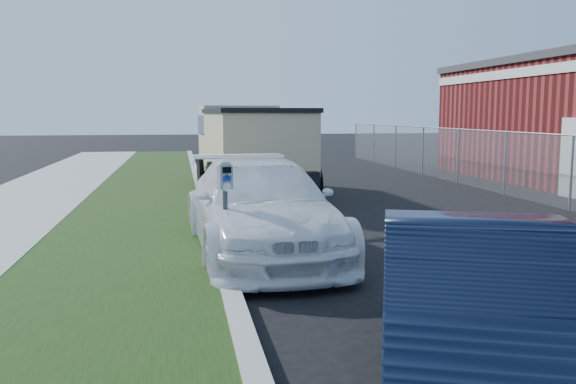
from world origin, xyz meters
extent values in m
plane|color=black|center=(0.00, 0.00, 0.00)|extent=(120.00, 120.00, 0.00)
cube|color=gray|center=(-2.60, 2.00, 0.07)|extent=(0.25, 50.00, 0.15)
cube|color=black|center=(-4.20, 2.00, 0.07)|extent=(3.00, 50.00, 0.13)
plane|color=slate|center=(6.00, 7.00, 0.90)|extent=(0.00, 30.00, 30.00)
cylinder|color=#8E949B|center=(6.00, 7.00, 1.80)|extent=(0.04, 30.00, 0.04)
cylinder|color=#8E949B|center=(6.00, 4.00, 0.90)|extent=(0.06, 0.06, 1.80)
cylinder|color=#8E949B|center=(6.00, 7.00, 0.90)|extent=(0.06, 0.06, 1.80)
cylinder|color=#8E949B|center=(6.00, 10.00, 0.90)|extent=(0.06, 0.06, 1.80)
cylinder|color=#8E949B|center=(6.00, 13.00, 0.90)|extent=(0.06, 0.06, 1.80)
cylinder|color=#8E949B|center=(6.00, 16.00, 0.90)|extent=(0.06, 0.06, 1.80)
cylinder|color=#8E949B|center=(6.00, 19.00, 0.90)|extent=(0.06, 0.06, 1.80)
cylinder|color=#8E949B|center=(6.00, 22.00, 0.90)|extent=(0.06, 0.06, 1.80)
cube|color=silver|center=(7.48, 8.00, 3.60)|extent=(0.06, 14.00, 0.30)
cube|color=silver|center=(7.45, 6.00, 1.10)|extent=(0.08, 1.10, 2.20)
cylinder|color=#3F4247|center=(-2.57, -0.48, 0.69)|extent=(0.09, 0.09, 1.09)
cube|color=slate|center=(-2.57, -0.48, 1.42)|extent=(0.23, 0.19, 0.33)
ellipsoid|color=slate|center=(-2.57, -0.48, 1.59)|extent=(0.24, 0.20, 0.12)
cube|color=black|center=(-2.54, -0.55, 1.53)|extent=(0.13, 0.05, 0.09)
cube|color=#0D2F96|center=(-2.54, -0.54, 1.41)|extent=(0.12, 0.05, 0.08)
cylinder|color=silver|center=(-2.54, -0.54, 1.29)|extent=(0.12, 0.05, 0.12)
cube|color=#3F4247|center=(-2.54, -0.54, 1.44)|extent=(0.04, 0.02, 0.05)
imported|color=white|center=(-1.88, 0.85, 0.77)|extent=(2.42, 5.43, 1.55)
imported|color=black|center=(-0.87, -4.66, 0.72)|extent=(2.87, 4.62, 1.44)
cube|color=black|center=(-1.15, 8.41, 0.73)|extent=(2.62, 6.55, 0.35)
cube|color=tan|center=(-1.30, 10.72, 1.56)|extent=(2.47, 1.96, 2.01)
cube|color=black|center=(-1.30, 10.72, 1.96)|extent=(2.50, 1.98, 0.60)
cube|color=tan|center=(-1.10, 7.61, 1.56)|extent=(2.68, 4.36, 1.61)
cube|color=black|center=(-1.10, 7.61, 2.39)|extent=(2.78, 4.47, 0.12)
cube|color=black|center=(-1.36, 11.67, 0.65)|extent=(2.41, 0.31, 0.30)
cylinder|color=black|center=(-2.44, 10.54, 0.50)|extent=(0.39, 1.02, 1.00)
cylinder|color=black|center=(-0.14, 10.69, 0.50)|extent=(0.39, 1.02, 1.00)
cylinder|color=black|center=(-2.27, 7.84, 0.50)|extent=(0.39, 1.02, 1.00)
cylinder|color=black|center=(0.03, 7.99, 0.50)|extent=(0.39, 1.02, 1.00)
cylinder|color=black|center=(-2.15, 6.04, 0.50)|extent=(0.39, 1.02, 1.00)
cylinder|color=black|center=(0.15, 6.19, 0.50)|extent=(0.39, 1.02, 1.00)
camera|label=1|loc=(-3.19, -9.01, 2.31)|focal=38.00mm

